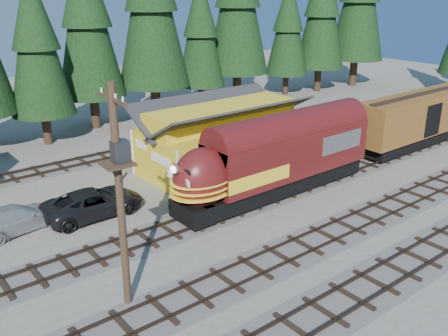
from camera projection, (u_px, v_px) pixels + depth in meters
ground at (328, 213)px, 30.69m from camera, size 120.00×120.00×0.00m
track_siding at (372, 161)px, 39.43m from camera, size 68.00×3.20×0.33m
track_main_south at (444, 184)px, 35.04m from camera, size 68.00×3.20×0.33m
track_spur at (59, 168)px, 38.03m from camera, size 32.00×3.20×0.33m
depot at (222, 130)px, 37.34m from camera, size 12.80×7.00×5.30m
conifer_backdrop at (183, 15)px, 48.65m from camera, size 79.07×22.25×17.51m
locomotive at (271, 162)px, 32.09m from camera, size 15.55×3.09×4.23m
boxcar at (417, 119)px, 41.88m from camera, size 13.61×2.92×4.28m
utility_pole at (120, 186)px, 20.20m from camera, size 1.27×2.42×9.88m
pickup_truck_a at (93, 203)px, 30.15m from camera, size 6.10×2.85×1.69m
pickup_truck_b at (15, 219)px, 28.31m from camera, size 5.64×3.16×1.54m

